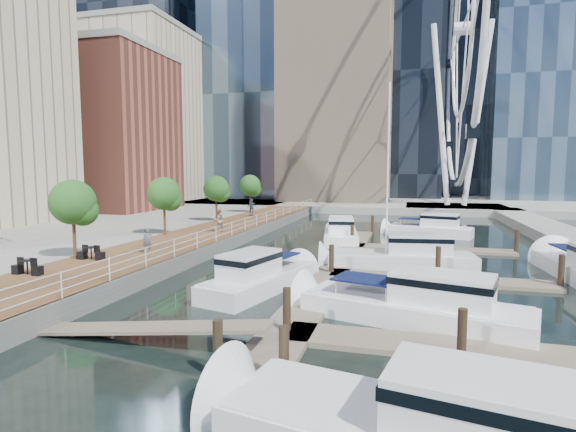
# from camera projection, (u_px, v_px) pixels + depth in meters

# --- Properties ---
(ground) EXTENTS (520.00, 520.00, 0.00)m
(ground) POSITION_uv_depth(u_px,v_px,m) (232.00, 312.00, 19.45)
(ground) COLOR black
(ground) RESTS_ON ground
(boardwalk) EXTENTS (6.00, 60.00, 1.00)m
(boardwalk) POSITION_uv_depth(u_px,v_px,m) (198.00, 240.00, 36.13)
(boardwalk) COLOR brown
(boardwalk) RESTS_ON ground
(seawall) EXTENTS (0.25, 60.00, 1.00)m
(seawall) POSITION_uv_depth(u_px,v_px,m) (233.00, 242.00, 35.36)
(seawall) COLOR #595954
(seawall) RESTS_ON ground
(land_far) EXTENTS (200.00, 114.00, 1.00)m
(land_far) POSITION_uv_depth(u_px,v_px,m) (380.00, 192.00, 117.41)
(land_far) COLOR gray
(land_far) RESTS_ON ground
(pier) EXTENTS (14.00, 12.00, 1.00)m
(pier) POSITION_uv_depth(u_px,v_px,m) (455.00, 209.00, 65.76)
(pier) COLOR gray
(pier) RESTS_ON ground
(railing) EXTENTS (0.10, 60.00, 1.05)m
(railing) POSITION_uv_depth(u_px,v_px,m) (232.00, 229.00, 35.28)
(railing) COLOR white
(railing) RESTS_ON boardwalk
(floating_docks) EXTENTS (16.00, 34.00, 2.60)m
(floating_docks) POSITION_uv_depth(u_px,v_px,m) (419.00, 264.00, 26.94)
(floating_docks) COLOR #6D6051
(floating_docks) RESTS_ON ground
(midrise_condos) EXTENTS (19.00, 67.00, 28.00)m
(midrise_condos) POSITION_uv_depth(u_px,v_px,m) (50.00, 108.00, 52.51)
(midrise_condos) COLOR #BCAD8E
(midrise_condos) RESTS_ON ground
(ferris_wheel) EXTENTS (5.80, 45.60, 47.80)m
(ferris_wheel) POSITION_uv_depth(u_px,v_px,m) (462.00, 29.00, 63.19)
(ferris_wheel) COLOR white
(ferris_wheel) RESTS_ON ground
(street_trees) EXTENTS (2.60, 42.60, 4.60)m
(street_trees) POSITION_uv_depth(u_px,v_px,m) (164.00, 194.00, 35.40)
(street_trees) COLOR #3F2B1C
(street_trees) RESTS_ON ground
(yacht_foreground) EXTENTS (10.20, 5.11, 2.15)m
(yacht_foreground) POSITION_uv_depth(u_px,v_px,m) (413.00, 322.00, 18.15)
(yacht_foreground) COLOR white
(yacht_foreground) RESTS_ON ground
(pedestrian_near) EXTENTS (0.68, 0.65, 1.56)m
(pedestrian_near) POSITION_uv_depth(u_px,v_px,m) (147.00, 240.00, 27.88)
(pedestrian_near) COLOR #495361
(pedestrian_near) RESTS_ON boardwalk
(pedestrian_mid) EXTENTS (1.12, 1.17, 1.91)m
(pedestrian_mid) POSITION_uv_depth(u_px,v_px,m) (218.00, 220.00, 37.53)
(pedestrian_mid) COLOR #866C5C
(pedestrian_mid) RESTS_ON boardwalk
(pedestrian_far) EXTENTS (1.19, 0.58, 1.98)m
(pedestrian_far) POSITION_uv_depth(u_px,v_px,m) (252.00, 207.00, 50.22)
(pedestrian_far) COLOR #384047
(pedestrian_far) RESTS_ON boardwalk
(moored_yachts) EXTENTS (21.43, 38.90, 11.50)m
(moored_yachts) POSITION_uv_depth(u_px,v_px,m) (410.00, 271.00, 27.51)
(moored_yachts) COLOR silver
(moored_yachts) RESTS_ON ground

